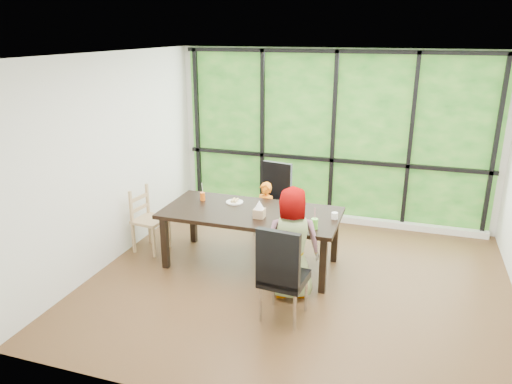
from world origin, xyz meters
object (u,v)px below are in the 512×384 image
Objects in this scene: child_older at (290,243)px; white_mug at (335,216)px; chair_interior_leather at (284,272)px; child_toddler at (265,214)px; orange_cup at (203,196)px; plate_far at (235,202)px; tissue_box at (259,213)px; chair_end_beech at (151,220)px; green_cup at (315,224)px; dining_table at (251,238)px; plate_near at (293,223)px; chair_window_leather at (271,200)px.

child_older reaches higher than white_mug.
chair_interior_leather reaches higher than child_toddler.
orange_cup is (-1.48, 1.26, 0.26)m from chair_interior_leather.
child_older is at bearing -41.26° from child_toddler.
tissue_box is at bearing -40.91° from plate_far.
chair_interior_leather is at bearing -108.30° from chair_end_beech.
green_cup is 0.42m from white_mug.
dining_table is 0.77m from plate_near.
chair_end_beech is at bearing -163.88° from orange_cup.
chair_end_beech reaches higher than plate_near.
child_toddler is (0.00, 0.63, 0.10)m from dining_table.
tissue_box is at bearing -21.76° from orange_cup.
chair_window_leather is 4.67× the size of plate_far.
dining_table is at bearing -14.10° from orange_cup.
green_cup reaches higher than dining_table.
white_mug is at bearing 15.31° from tissue_box.
chair_window_leather is 0.82× the size of child_older.
chair_interior_leather is at bearing -51.46° from plate_far.
chair_interior_leather reaches higher than plate_near.
child_toddler is 3.44× the size of plate_near.
plate_near is at bearing -89.34° from chair_end_beech.
plate_far is 1.84× the size of green_cup.
chair_window_leather is 2.23m from chair_interior_leather.
chair_interior_leather is 0.81m from green_cup.
child_older is 4.81× the size of plate_near.
orange_cup is (-0.76, -0.44, 0.33)m from child_toddler.
orange_cup is at bearing 162.70° from green_cup.
dining_table is 1.05m from chair_window_leather.
child_toddler is 11.64× the size of white_mug.
green_cup reaches higher than plate_far.
green_cup is (1.64, -0.51, 0.01)m from orange_cup.
white_mug is at bearing -138.39° from child_older.
tissue_box reaches higher than plate_far.
green_cup is at bearing -26.92° from child_toddler.
child_older is at bearing -28.79° from orange_cup.
chair_end_beech is 2.40m from green_cup.
tissue_box is (0.48, -0.42, 0.05)m from plate_far.
plate_far is at bearing 172.89° from white_mug.
white_mug is (1.06, -0.57, 0.32)m from child_toddler.
chair_window_leather reaches higher than child_toddler.
chair_end_beech is 11.14× the size of white_mug.
child_older reaches higher than dining_table.
chair_window_leather is at bearing 114.41° from child_toddler.
plate_near is at bearing -9.99° from tissue_box.
plate_near is at bearing -143.66° from white_mug.
child_older is 0.35m from plate_near.
orange_cup reaches higher than dining_table.
chair_end_beech is (-1.44, -1.05, -0.09)m from chair_window_leather.
plate_far is 2.86× the size of white_mug.
plate_far is at bearing -46.20° from chair_interior_leather.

